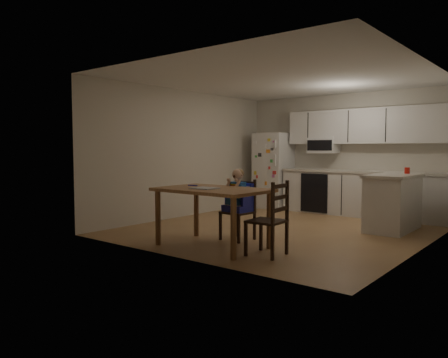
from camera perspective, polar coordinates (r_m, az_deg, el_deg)
room at (r=7.77m, az=9.57°, el=3.18°), size 4.52×5.01×2.51m
refrigerator at (r=10.01m, az=6.46°, el=1.10°), size 0.72×0.70×1.70m
kitchen_run at (r=9.16m, az=17.67°, el=0.84°), size 3.37×0.62×2.15m
kitchen_island at (r=7.73m, az=21.20°, el=-2.84°), size 0.66×1.26×0.93m
red_cup at (r=8.00m, az=22.80°, el=1.03°), size 0.08×0.08×0.10m
dining_table at (r=5.99m, az=-1.50°, el=-2.26°), size 1.51×0.97×0.81m
napkin at (r=5.93m, az=-2.57°, el=-1.20°), size 0.33×0.29×0.01m
toddler_spoon at (r=6.38m, az=-4.20°, el=-0.83°), size 0.12×0.06×0.02m
chair_booster at (r=6.47m, az=2.04°, el=-2.35°), size 0.42×0.42×1.06m
chair_side at (r=5.50m, az=6.45°, el=-4.56°), size 0.45×0.45×0.95m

